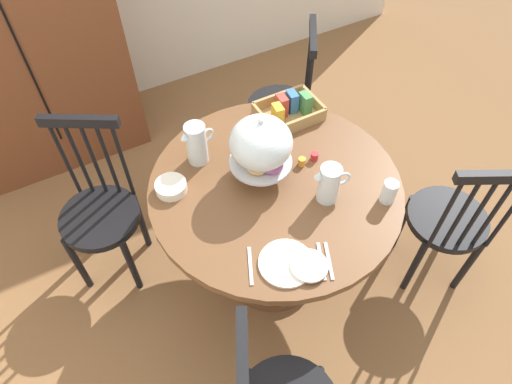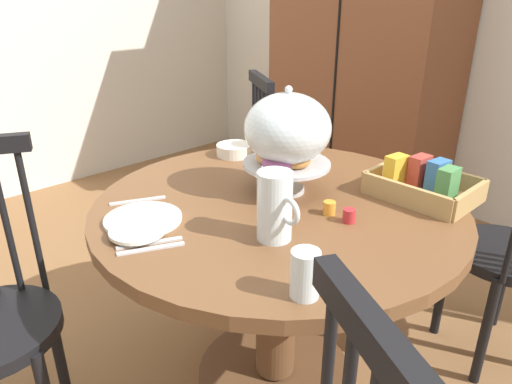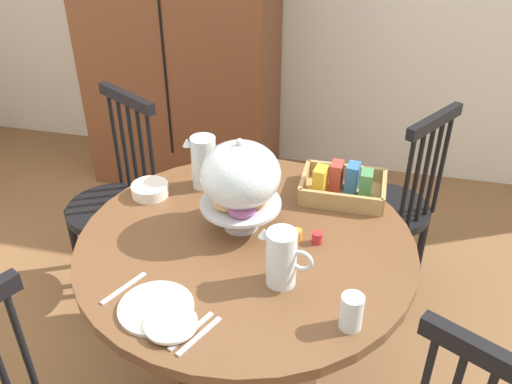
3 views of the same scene
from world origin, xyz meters
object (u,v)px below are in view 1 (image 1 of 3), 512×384
Objects in this scene: wooden_armoire at (6,15)px; windsor_chair_by_cabinet at (101,213)px; china_plate_large at (286,263)px; cereal_bowl at (171,187)px; windsor_chair_far_side at (449,222)px; milk_pitcher at (197,145)px; drinking_glass at (389,192)px; dining_table at (274,213)px; windsor_chair_near_window at (283,107)px; cereal_basket at (289,110)px; china_plate_small at (309,266)px; orange_juice_pitcher at (329,185)px; pastry_stand_with_dome at (261,145)px.

wooden_armoire reaches higher than windsor_chair_by_cabinet.
china_plate_large is 0.62m from cereal_bowl.
windsor_chair_far_side is 1.30m from milk_pitcher.
milk_pitcher is 1.89× the size of drinking_glass.
windsor_chair_far_side is 8.86× the size of drinking_glass.
dining_table is 0.56m from drinking_glass.
windsor_chair_near_window is 1.00× the size of windsor_chair_by_cabinet.
cereal_basket is 2.11× the size of china_plate_small.
drinking_glass is at bearing -34.82° from windsor_chair_by_cabinet.
dining_table is 1.18× the size of windsor_chair_by_cabinet.
orange_juice_pitcher is at bearing -103.99° from cereal_basket.
wooden_armoire is 2.24m from drinking_glass.
cereal_basket is at bearing 57.80° from china_plate_large.
orange_juice_pitcher is 0.26m from drinking_glass.
china_plate_large is (-0.17, -0.38, 0.23)m from dining_table.
china_plate_small is 1.36× the size of drinking_glass.
milk_pitcher is at bearing 128.28° from dining_table.
windsor_chair_far_side reaches higher than china_plate_small.
windsor_chair_by_cabinet is at bearing 139.34° from cereal_bowl.
milk_pitcher is (-0.20, 0.23, -0.10)m from pastry_stand_with_dome.
cereal_bowl is at bearing -148.33° from milk_pitcher.
cereal_basket reaches higher than cereal_bowl.
wooden_armoire is at bearing 116.44° from pastry_stand_with_dome.
orange_juice_pitcher is 0.85× the size of china_plate_large.
pastry_stand_with_dome reaches higher than orange_juice_pitcher.
windsor_chair_by_cabinet reaches higher than dining_table.
windsor_chair_far_side is at bearing -52.50° from wooden_armoire.
windsor_chair_far_side is at bearing -32.35° from pastry_stand_with_dome.
dining_table is 1.18× the size of windsor_chair_far_side.
pastry_stand_with_dome is 0.44m from cereal_bowl.
cereal_bowl is at bearing -40.66° from windsor_chair_by_cabinet.
cereal_basket is 2.26× the size of cereal_bowl.
windsor_chair_by_cabinet is 2.83× the size of pastry_stand_with_dome.
milk_pitcher reaches higher than drinking_glass.
china_plate_small is at bearing -54.67° from windsor_chair_by_cabinet.
windsor_chair_far_side is 6.96× the size of cereal_bowl.
pastry_stand_with_dome is at bearing 73.00° from china_plate_large.
cereal_bowl is at bearing 155.72° from dining_table.
drinking_glass is at bearing -45.03° from milk_pitcher.
wooden_armoire is 2.60m from windsor_chair_far_side.
cereal_bowl is at bearing -75.31° from wooden_armoire.
pastry_stand_with_dome is at bearing -63.56° from wooden_armoire.
cereal_bowl is (-0.71, -0.17, -0.02)m from cereal_basket.
windsor_chair_near_window is 3.09× the size of cereal_basket.
pastry_stand_with_dome reaches higher than windsor_chair_near_window.
orange_juice_pitcher is at bearing -110.63° from windsor_chair_near_window.
drinking_glass is (-0.38, 0.12, 0.34)m from windsor_chair_far_side.
cereal_basket reaches higher than china_plate_large.
pastry_stand_with_dome is at bearing 127.34° from orange_juice_pitcher.
cereal_bowl is (-0.92, -0.53, 0.31)m from windsor_chair_near_window.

